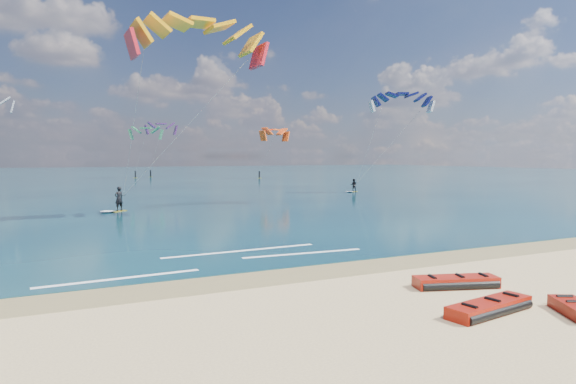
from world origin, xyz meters
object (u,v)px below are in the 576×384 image
object	(u,v)px
packed_kite_left	(489,313)
packed_kite_right	(576,315)
kitesurfer_far	(379,135)
kitesurfer_main	(159,108)
packed_kite_mid	(456,287)

from	to	relation	value
packed_kite_left	packed_kite_right	xyz separation A→B (m)	(2.03, -1.16, 0.00)
kitesurfer_far	packed_kite_left	bearing A→B (deg)	-144.09
packed_kite_right	kitesurfer_main	size ratio (longest dim) A/B	0.13
packed_kite_mid	kitesurfer_far	size ratio (longest dim) A/B	0.23
packed_kite_left	kitesurfer_far	size ratio (longest dim) A/B	0.24
packed_kite_left	kitesurfer_far	xyz separation A→B (m)	(25.71, 40.28, 6.87)
packed_kite_mid	kitesurfer_far	bearing A→B (deg)	75.19
packed_kite_mid	kitesurfer_main	bearing A→B (deg)	117.55
packed_kite_left	kitesurfer_far	bearing A→B (deg)	48.91
kitesurfer_main	kitesurfer_far	bearing A→B (deg)	-21.71
packed_kite_mid	kitesurfer_main	distance (m)	27.00
packed_kite_left	kitesurfer_far	distance (m)	48.28
packed_kite_left	packed_kite_right	distance (m)	2.34
packed_kite_mid	kitesurfer_main	world-z (taller)	kitesurfer_main
packed_kite_left	packed_kite_right	world-z (taller)	packed_kite_left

